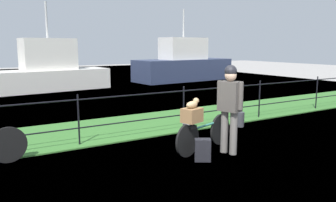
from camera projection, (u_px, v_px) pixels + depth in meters
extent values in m
plane|color=#9E9993|center=(197.00, 168.00, 5.66)|extent=(60.00, 60.00, 0.00)
cube|color=#38702D|center=(119.00, 127.00, 8.41)|extent=(27.00, 2.40, 0.03)
plane|color=#426684|center=(40.00, 87.00, 16.58)|extent=(30.00, 30.00, 0.00)
cylinder|color=black|center=(79.00, 120.00, 6.85)|extent=(0.04, 0.04, 1.06)
cylinder|color=black|center=(184.00, 108.00, 8.17)|extent=(0.04, 0.04, 1.06)
cylinder|color=black|center=(259.00, 99.00, 9.49)|extent=(0.04, 0.04, 1.06)
cylinder|color=black|center=(317.00, 93.00, 10.82)|extent=(0.04, 0.04, 1.06)
cylinder|color=black|center=(136.00, 121.00, 7.54)|extent=(18.00, 0.03, 0.03)
cylinder|color=black|center=(135.00, 95.00, 7.44)|extent=(18.00, 0.03, 0.03)
cylinder|color=black|center=(220.00, 129.00, 6.99)|extent=(0.62, 0.23, 0.64)
cylinder|color=black|center=(188.00, 140.00, 6.20)|extent=(0.62, 0.23, 0.64)
cylinder|color=#337F70|center=(205.00, 126.00, 6.57)|extent=(0.82, 0.29, 0.04)
cube|color=black|center=(192.00, 127.00, 6.25)|extent=(0.22, 0.14, 0.06)
cube|color=slate|center=(192.00, 123.00, 6.24)|extent=(0.39, 0.26, 0.02)
cube|color=olive|center=(192.00, 115.00, 6.21)|extent=(0.42, 0.37, 0.26)
ellipsoid|color=tan|center=(192.00, 105.00, 6.18)|extent=(0.31, 0.21, 0.13)
sphere|color=tan|center=(196.00, 101.00, 6.26)|extent=(0.11, 0.11, 0.11)
cylinder|color=slate|center=(224.00, 131.00, 6.46)|extent=(0.14, 0.14, 0.82)
cylinder|color=slate|center=(233.00, 133.00, 6.33)|extent=(0.14, 0.14, 0.82)
cube|color=#4C4742|center=(230.00, 96.00, 6.28)|extent=(0.36, 0.46, 0.56)
cylinder|color=#4C4742|center=(220.00, 94.00, 6.42)|extent=(0.10, 0.10, 0.50)
cylinder|color=#4C4742|center=(240.00, 96.00, 6.13)|extent=(0.10, 0.10, 0.50)
sphere|color=tan|center=(231.00, 75.00, 6.22)|extent=(0.22, 0.22, 0.22)
sphere|color=black|center=(231.00, 71.00, 6.20)|extent=(0.23, 0.23, 0.23)
cube|color=black|center=(203.00, 150.00, 6.00)|extent=(0.33, 0.30, 0.40)
cylinder|color=#38383D|center=(240.00, 119.00, 8.52)|extent=(0.20, 0.20, 0.37)
cylinder|color=black|center=(8.00, 145.00, 5.89)|extent=(0.64, 0.10, 0.64)
cube|color=silver|center=(50.00, 80.00, 15.43)|extent=(5.43, 2.25, 0.94)
cube|color=silver|center=(48.00, 54.00, 15.24)|extent=(2.44, 1.43, 1.41)
cylinder|color=#B2B2B2|center=(46.00, 20.00, 15.00)|extent=(0.10, 0.10, 1.60)
cube|color=#2D3856|center=(183.00, 70.00, 19.80)|extent=(6.01, 2.51, 1.23)
cube|color=silver|center=(183.00, 49.00, 19.59)|extent=(2.69, 1.64, 1.25)
cylinder|color=#B2B2B2|center=(184.00, 23.00, 19.36)|extent=(0.10, 0.10, 1.60)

